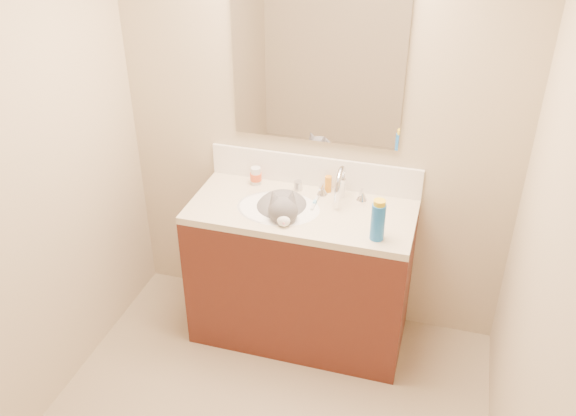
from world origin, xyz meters
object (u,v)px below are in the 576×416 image
Objects in this scene: basin at (278,219)px; pill_bottle at (256,176)px; spray_can at (378,222)px; faucet at (341,187)px; amber_bottle at (328,184)px; silver_jar at (298,186)px; vanity_cabinet at (301,276)px; cat at (282,212)px.

basin is 4.38× the size of pill_bottle.
faucet is at bearing 128.45° from spray_can.
pill_bottle is at bearing -176.01° from amber_bottle.
pill_bottle is at bearing 174.19° from faucet.
silver_jar is 0.62m from spray_can.
basin is at bearing -150.88° from faucet.
silver_jar is at bearing 110.71° from vanity_cabinet.
silver_jar is at bearing -170.13° from amber_bottle.
pill_bottle is 0.83m from spray_can.
amber_bottle is (0.09, 0.22, 0.50)m from vanity_cabinet.
vanity_cabinet is at bearing 157.75° from spray_can.
silver_jar is at bearing 77.35° from basin.
faucet is 0.63× the size of cat.
spray_can is at bearing -35.54° from cat.
vanity_cabinet is at bearing -30.52° from pill_bottle.
spray_can is (0.50, -0.36, 0.07)m from silver_jar.
cat is at bearing 20.61° from basin.
basin is at bearing -165.96° from vanity_cabinet.
vanity_cabinet is 2.67× the size of basin.
cat reaches higher than pill_bottle.
vanity_cabinet is at bearing -69.29° from silver_jar.
spray_can is at bearing -14.82° from basin.
amber_bottle is 0.49× the size of spray_can.
faucet is 5.20× the size of silver_jar.
spray_can is (0.53, -0.15, 0.12)m from cat.
spray_can is (0.33, -0.39, 0.05)m from amber_bottle.
spray_can is (0.55, -0.14, 0.16)m from basin.
cat is (-0.10, -0.02, 0.42)m from vanity_cabinet.
cat reaches higher than silver_jar.
basin is at bearing -47.65° from pill_bottle.
vanity_cabinet is 0.40m from basin.
faucet is 0.50m from pill_bottle.
faucet is at bearing -42.42° from amber_bottle.
cat reaches higher than basin.
vanity_cabinet is 22.26× the size of silver_jar.
cat is 0.56m from spray_can.
faucet reaches higher than pill_bottle.
pill_bottle is at bearing 132.35° from basin.
amber_bottle is (0.41, 0.03, -0.00)m from pill_bottle.
cat is at bearing -167.35° from vanity_cabinet.
amber_bottle is (0.21, 0.25, 0.12)m from basin.
spray_can is at bearing -22.25° from vanity_cabinet.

